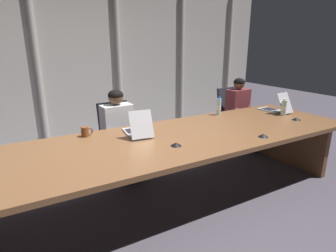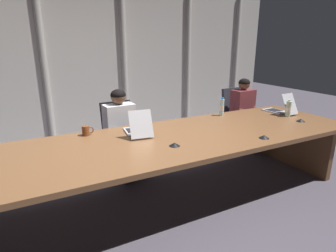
{
  "view_description": "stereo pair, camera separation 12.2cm",
  "coord_description": "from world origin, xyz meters",
  "px_view_note": "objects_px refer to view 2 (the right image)",
  "views": [
    {
      "loc": [
        -1.19,
        -2.42,
        1.71
      ],
      "look_at": [
        0.25,
        0.1,
        0.84
      ],
      "focal_mm": 29.84,
      "sensor_mm": 36.0,
      "label": 1
    },
    {
      "loc": [
        -1.08,
        -2.48,
        1.71
      ],
      "look_at": [
        0.25,
        0.1,
        0.84
      ],
      "focal_mm": 29.84,
      "sensor_mm": 36.0,
      "label": 2
    }
  ],
  "objects_px": {
    "office_chair_left_mid": "(122,144)",
    "office_chair_center": "(238,124)",
    "laptop_left_mid": "(138,129)",
    "conference_mic_left_side": "(174,144)",
    "person_center": "(246,109)",
    "conference_mic_right_side": "(264,137)",
    "water_bottle_secondary": "(222,107)",
    "water_bottle_primary": "(288,109)",
    "conference_mic_middle": "(301,120)",
    "coffee_mug_near": "(86,131)",
    "laptop_center": "(280,109)",
    "person_left_mid": "(122,127)"
  },
  "relations": [
    {
      "from": "office_chair_left_mid",
      "to": "office_chair_center",
      "type": "distance_m",
      "value": 2.09
    },
    {
      "from": "laptop_left_mid",
      "to": "conference_mic_left_side",
      "type": "relative_size",
      "value": 4.33
    },
    {
      "from": "office_chair_left_mid",
      "to": "person_center",
      "type": "bearing_deg",
      "value": 83.32
    },
    {
      "from": "office_chair_center",
      "to": "person_center",
      "type": "distance_m",
      "value": 0.33
    },
    {
      "from": "conference_mic_right_side",
      "to": "water_bottle_secondary",
      "type": "bearing_deg",
      "value": 78.62
    },
    {
      "from": "water_bottle_secondary",
      "to": "conference_mic_left_side",
      "type": "bearing_deg",
      "value": -147.0
    },
    {
      "from": "office_chair_center",
      "to": "water_bottle_primary",
      "type": "height_order",
      "value": "water_bottle_primary"
    },
    {
      "from": "conference_mic_middle",
      "to": "coffee_mug_near",
      "type": "bearing_deg",
      "value": 164.74
    },
    {
      "from": "conference_mic_right_side",
      "to": "laptop_center",
      "type": "bearing_deg",
      "value": 34.9
    },
    {
      "from": "office_chair_left_mid",
      "to": "office_chair_center",
      "type": "xyz_separation_m",
      "value": [
        2.09,
        0.0,
        0.01
      ]
    },
    {
      "from": "person_left_mid",
      "to": "conference_mic_left_side",
      "type": "bearing_deg",
      "value": 3.83
    },
    {
      "from": "office_chair_center",
      "to": "water_bottle_primary",
      "type": "xyz_separation_m",
      "value": [
        -0.04,
        -1.01,
        0.48
      ]
    },
    {
      "from": "office_chair_center",
      "to": "water_bottle_secondary",
      "type": "relative_size",
      "value": 3.79
    },
    {
      "from": "water_bottle_primary",
      "to": "coffee_mug_near",
      "type": "bearing_deg",
      "value": 170.39
    },
    {
      "from": "office_chair_center",
      "to": "conference_mic_left_side",
      "type": "relative_size",
      "value": 8.75
    },
    {
      "from": "water_bottle_secondary",
      "to": "conference_mic_right_side",
      "type": "height_order",
      "value": "water_bottle_secondary"
    },
    {
      "from": "water_bottle_secondary",
      "to": "conference_mic_middle",
      "type": "height_order",
      "value": "water_bottle_secondary"
    },
    {
      "from": "laptop_left_mid",
      "to": "water_bottle_secondary",
      "type": "bearing_deg",
      "value": -73.02
    },
    {
      "from": "water_bottle_primary",
      "to": "water_bottle_secondary",
      "type": "height_order",
      "value": "water_bottle_secondary"
    },
    {
      "from": "person_center",
      "to": "office_chair_left_mid",
      "type": "bearing_deg",
      "value": -99.49
    },
    {
      "from": "water_bottle_secondary",
      "to": "coffee_mug_near",
      "type": "relative_size",
      "value": 1.98
    },
    {
      "from": "conference_mic_left_side",
      "to": "office_chair_left_mid",
      "type": "bearing_deg",
      "value": 95.69
    },
    {
      "from": "person_left_mid",
      "to": "conference_mic_right_side",
      "type": "xyz_separation_m",
      "value": [
        1.11,
        -1.37,
        0.1
      ]
    },
    {
      "from": "laptop_left_mid",
      "to": "conference_mic_right_side",
      "type": "xyz_separation_m",
      "value": [
        1.13,
        -0.75,
        -0.04
      ]
    },
    {
      "from": "coffee_mug_near",
      "to": "office_chair_center",
      "type": "bearing_deg",
      "value": 12.02
    },
    {
      "from": "person_center",
      "to": "water_bottle_secondary",
      "type": "xyz_separation_m",
      "value": [
        -0.82,
        -0.38,
        0.2
      ]
    },
    {
      "from": "office_chair_center",
      "to": "coffee_mug_near",
      "type": "xyz_separation_m",
      "value": [
        -2.65,
        -0.57,
        0.43
      ]
    },
    {
      "from": "water_bottle_secondary",
      "to": "coffee_mug_near",
      "type": "distance_m",
      "value": 1.85
    },
    {
      "from": "office_chair_center",
      "to": "conference_mic_right_side",
      "type": "distance_m",
      "value": 1.87
    },
    {
      "from": "water_bottle_secondary",
      "to": "conference_mic_right_side",
      "type": "bearing_deg",
      "value": -101.38
    },
    {
      "from": "coffee_mug_near",
      "to": "conference_mic_left_side",
      "type": "xyz_separation_m",
      "value": [
        0.7,
        -0.73,
        -0.04
      ]
    },
    {
      "from": "office_chair_center",
      "to": "coffee_mug_near",
      "type": "height_order",
      "value": "office_chair_center"
    },
    {
      "from": "laptop_center",
      "to": "office_chair_left_mid",
      "type": "relative_size",
      "value": 0.51
    },
    {
      "from": "laptop_left_mid",
      "to": "conference_mic_middle",
      "type": "relative_size",
      "value": 4.33
    },
    {
      "from": "office_chair_center",
      "to": "person_left_mid",
      "type": "height_order",
      "value": "person_left_mid"
    },
    {
      "from": "laptop_center",
      "to": "conference_mic_left_side",
      "type": "height_order",
      "value": "laptop_center"
    },
    {
      "from": "laptop_left_mid",
      "to": "person_center",
      "type": "xyz_separation_m",
      "value": [
        2.15,
        0.61,
        -0.14
      ]
    },
    {
      "from": "coffee_mug_near",
      "to": "conference_mic_right_side",
      "type": "distance_m",
      "value": 1.91
    },
    {
      "from": "office_chair_center",
      "to": "water_bottle_primary",
      "type": "bearing_deg",
      "value": -7.38
    },
    {
      "from": "office_chair_center",
      "to": "conference_mic_left_side",
      "type": "xyz_separation_m",
      "value": [
        -1.96,
        -1.29,
        0.39
      ]
    },
    {
      "from": "water_bottle_primary",
      "to": "conference_mic_right_side",
      "type": "distance_m",
      "value": 1.1
    },
    {
      "from": "laptop_left_mid",
      "to": "conference_mic_right_side",
      "type": "relative_size",
      "value": 4.33
    },
    {
      "from": "person_center",
      "to": "conference_mic_left_side",
      "type": "distance_m",
      "value": 2.27
    },
    {
      "from": "laptop_center",
      "to": "water_bottle_secondary",
      "type": "distance_m",
      "value": 0.88
    },
    {
      "from": "laptop_left_mid",
      "to": "office_chair_left_mid",
      "type": "distance_m",
      "value": 0.89
    },
    {
      "from": "person_center",
      "to": "water_bottle_secondary",
      "type": "distance_m",
      "value": 0.92
    },
    {
      "from": "conference_mic_right_side",
      "to": "conference_mic_middle",
      "type": "bearing_deg",
      "value": 16.28
    },
    {
      "from": "office_chair_center",
      "to": "person_center",
      "type": "bearing_deg",
      "value": -1.52
    },
    {
      "from": "person_left_mid",
      "to": "coffee_mug_near",
      "type": "xyz_separation_m",
      "value": [
        -0.54,
        -0.4,
        0.14
      ]
    },
    {
      "from": "water_bottle_secondary",
      "to": "conference_mic_right_side",
      "type": "relative_size",
      "value": 2.31
    }
  ]
}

